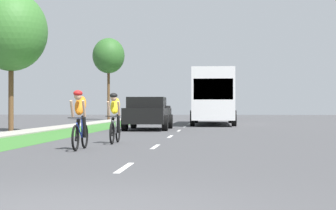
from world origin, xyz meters
The scene contains 11 objects.
ground_plane centered at (0.00, 20.00, 0.00)m, with size 120.00×120.00×0.00m, color #424244.
grass_verge centered at (-4.89, 20.00, 0.00)m, with size 2.36×70.00×0.01m, color #38722D.
sidewalk_concrete centered at (-6.85, 20.00, 0.00)m, with size 1.56×70.00×0.10m, color #9E998E.
lane_markings_center centered at (0.00, 24.00, 0.00)m, with size 0.12×52.20×0.01m.
cyclist_lead centered at (-1.88, 8.67, 0.81)m, with size 0.42×1.72×1.58m.
cyclist_trailing centered at (-1.42, 11.39, 0.81)m, with size 0.42×1.72×1.58m.
pickup_black centered at (-1.62, 22.20, 0.83)m, with size 2.22×5.10×1.64m.
bus_white centered at (1.67, 31.72, 1.98)m, with size 2.78×11.60×3.48m.
suv_maroon centered at (1.95, 50.35, 0.95)m, with size 2.15×4.70×1.79m.
street_tree_near centered at (-7.80, 19.59, 4.70)m, with size 3.40×3.40×6.58m.
street_tree_far centered at (-7.83, 44.31, 5.82)m, with size 2.92×2.92×7.46m.
Camera 1 is at (1.65, -5.95, 1.13)m, focal length 59.81 mm.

